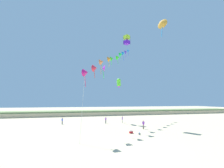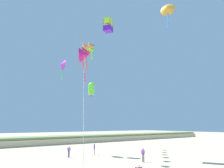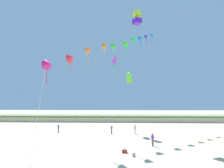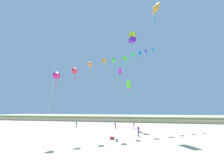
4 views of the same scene
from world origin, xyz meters
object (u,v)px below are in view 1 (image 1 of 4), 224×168
at_px(person_far_left, 122,119).
at_px(large_kite_outer_drift, 103,68).
at_px(beach_ball, 139,134).
at_px(beach_cooler, 131,132).
at_px(large_kite_mid_trail, 119,83).
at_px(person_mid_center, 143,124).
at_px(large_kite_low_lead, 127,40).
at_px(person_near_left, 62,120).
at_px(large_kite_high_solo, 162,23).
at_px(person_near_right, 106,120).

height_order(person_far_left, large_kite_outer_drift, large_kite_outer_drift).
bearing_deg(beach_ball, beach_cooler, 124.67).
bearing_deg(beach_ball, large_kite_mid_trail, 88.46).
bearing_deg(person_mid_center, person_far_left, 99.36).
distance_m(large_kite_mid_trail, beach_cooler, 15.00).
relative_size(large_kite_low_lead, large_kite_outer_drift, 0.54).
height_order(person_near_left, beach_cooler, person_near_left).
xyz_separation_m(person_mid_center, large_kite_low_lead, (-1.09, 5.87, 19.07)).
relative_size(person_far_left, beach_ball, 4.36).
distance_m(person_far_left, large_kite_outer_drift, 14.75).
bearing_deg(large_kite_low_lead, large_kite_high_solo, -62.07).
bearing_deg(beach_cooler, large_kite_high_solo, 4.94).
distance_m(person_near_right, person_far_left, 4.14).
relative_size(large_kite_mid_trail, beach_ball, 6.53).
height_order(person_near_left, large_kite_low_lead, large_kite_low_lead).
bearing_deg(person_mid_center, large_kite_high_solo, -35.72).
distance_m(large_kite_high_solo, beach_cooler, 21.44).
xyz_separation_m(person_mid_center, beach_cooler, (-3.64, -2.95, -0.74)).
height_order(person_near_right, large_kite_mid_trail, large_kite_mid_trail).
relative_size(person_mid_center, large_kite_low_lead, 0.76).
bearing_deg(person_near_left, large_kite_low_lead, -15.76).
distance_m(person_mid_center, beach_cooler, 4.74).
xyz_separation_m(large_kite_low_lead, beach_ball, (-1.64, -10.13, -19.84)).
relative_size(person_mid_center, person_far_left, 1.04).
bearing_deg(large_kite_high_solo, large_kite_mid_trail, 117.54).
distance_m(person_near_right, large_kite_mid_trail, 9.51).
xyz_separation_m(large_kite_mid_trail, beach_ball, (-0.34, -12.76, -9.64)).
xyz_separation_m(person_mid_center, large_kite_mid_trail, (-2.39, 8.50, 8.87)).
distance_m(person_near_right, large_kite_outer_drift, 14.24).
distance_m(person_near_right, beach_ball, 13.38).
height_order(person_mid_center, beach_ball, person_mid_center).
relative_size(large_kite_outer_drift, beach_ball, 11.10).
height_order(person_near_left, beach_ball, person_near_left).
bearing_deg(beach_cooler, large_kite_outer_drift, 96.32).
distance_m(person_mid_center, beach_ball, 5.12).
distance_m(large_kite_outer_drift, beach_ball, 22.70).
bearing_deg(person_far_left, large_kite_low_lead, -82.94).
xyz_separation_m(large_kite_mid_trail, large_kite_outer_drift, (-3.04, 4.72, 4.59)).
bearing_deg(person_near_right, large_kite_mid_trail, -5.22).
bearing_deg(person_near_right, person_far_left, 0.33).
xyz_separation_m(person_near_left, person_far_left, (14.15, -1.15, 0.06)).
distance_m(large_kite_low_lead, large_kite_high_solo, 9.31).
height_order(large_kite_mid_trail, beach_ball, large_kite_mid_trail).
xyz_separation_m(person_near_left, large_kite_low_lead, (14.52, -4.10, 19.16)).
xyz_separation_m(large_kite_mid_trail, large_kite_high_solo, (5.65, -10.85, 10.68)).
bearing_deg(large_kite_low_lead, beach_ball, -99.20).
relative_size(person_far_left, large_kite_outer_drift, 0.39).
relative_size(person_near_right, large_kite_mid_trail, 0.64).
relative_size(large_kite_low_lead, beach_ball, 5.98).
bearing_deg(large_kite_low_lead, person_near_left, 164.24).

